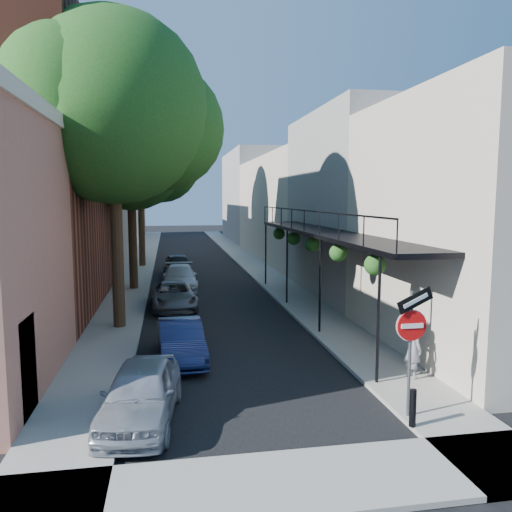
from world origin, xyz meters
name	(u,v)px	position (x,y,z in m)	size (l,w,h in m)	color
ground	(277,457)	(0.00, 0.00, 0.00)	(160.00, 160.00, 0.00)	black
road_surface	(194,261)	(0.00, 30.00, 0.01)	(6.00, 64.00, 0.01)	black
sidewalk_left	(142,261)	(-4.00, 30.00, 0.06)	(2.00, 64.00, 0.12)	gray
sidewalk_right	(245,259)	(4.00, 30.00, 0.06)	(2.00, 64.00, 0.12)	gray
sidewalk_cross	(290,483)	(0.00, -1.00, 0.06)	(12.00, 2.00, 0.12)	gray
buildings_left	(63,197)	(-9.30, 28.76, 4.94)	(10.10, 59.10, 12.00)	#B1775B
buildings_right	(309,203)	(8.99, 29.49, 4.42)	(9.80, 55.00, 10.00)	#C1B39F
sign_post	(412,331)	(3.16, 0.97, 2.04)	(0.89, 0.17, 2.99)	#595B60
bollard	(413,408)	(3.00, 0.50, 0.52)	(0.14, 0.14, 0.80)	black
oak_near	(126,114)	(-3.37, 10.26, 7.88)	(7.48, 6.80, 11.42)	#301E13
oak_mid	(138,155)	(-3.42, 18.23, 7.06)	(6.60, 6.00, 10.20)	#301E13
oak_far	(146,149)	(-3.35, 27.27, 8.26)	(7.70, 7.00, 11.90)	#301E13
parked_car_a	(141,393)	(-2.60, 1.99, 0.64)	(1.52, 3.77, 1.28)	#9399A3
parked_car_b	(181,341)	(-1.64, 5.99, 0.60)	(1.27, 3.63, 1.20)	#172048
parked_car_c	(173,296)	(-1.79, 13.23, 0.57)	(1.89, 4.10, 1.14)	slate
parked_car_d	(180,278)	(-1.40, 17.78, 0.64)	(1.79, 4.40, 1.28)	silver
parked_car_e	(178,265)	(-1.40, 22.43, 0.69)	(1.63, 4.05, 1.38)	black
pedestrian	(413,349)	(4.36, 3.18, 0.90)	(0.57, 0.38, 1.57)	gray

